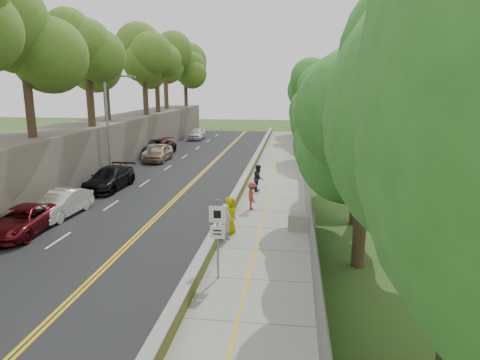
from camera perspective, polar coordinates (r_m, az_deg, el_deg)
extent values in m
plane|color=#33511E|center=(19.75, -4.42, -9.06)|extent=(140.00, 140.00, 0.00)
cube|color=black|center=(34.97, -8.18, 0.59)|extent=(11.20, 66.00, 0.04)
cube|color=gray|center=(33.76, 4.95, 0.24)|extent=(4.20, 66.00, 0.05)
cube|color=yellow|center=(33.87, 1.07, 0.80)|extent=(0.42, 66.00, 0.60)
cube|color=#595147|center=(37.58, -20.30, 3.84)|extent=(5.00, 66.00, 4.00)
cube|color=slate|center=(33.55, 8.57, 1.76)|extent=(0.04, 66.00, 2.00)
cylinder|color=gray|center=(35.23, -17.22, 6.79)|extent=(0.18, 0.18, 8.00)
cylinder|color=gray|center=(34.63, -15.94, 13.17)|extent=(2.30, 0.13, 0.13)
cube|color=gray|center=(34.23, -14.23, 13.19)|extent=(0.50, 0.22, 0.14)
cylinder|color=gray|center=(16.24, -2.98, -7.92)|extent=(0.09, 0.09, 3.10)
cube|color=white|center=(15.88, -3.04, -4.59)|extent=(0.62, 0.04, 0.62)
cube|color=white|center=(16.10, -3.02, -6.96)|extent=(0.56, 0.04, 0.50)
cylinder|color=orange|center=(44.11, 7.82, 3.77)|extent=(0.55, 0.55, 0.91)
cube|color=gray|center=(22.05, 8.23, -5.53)|extent=(1.38, 1.14, 0.82)
imported|color=white|center=(25.88, -22.72, -2.95)|extent=(1.82, 4.47, 1.44)
imported|color=#600F16|center=(23.79, -27.05, -4.84)|extent=(2.43, 4.89, 1.33)
imported|color=black|center=(31.39, -17.00, 0.21)|extent=(2.32, 5.33, 1.53)
imported|color=tan|center=(41.62, -10.79, 3.57)|extent=(1.90, 4.64, 1.58)
imported|color=#A1A4A7|center=(42.73, -11.10, 3.68)|extent=(1.71, 4.35, 1.41)
imported|color=black|center=(45.00, -11.07, 4.25)|extent=(2.97, 5.85, 1.58)
imported|color=maroon|center=(47.49, -10.52, 4.56)|extent=(2.01, 4.67, 1.34)
imported|color=white|center=(57.21, -5.78, 6.17)|extent=(1.95, 4.52, 1.52)
imported|color=#B9B500|center=(21.17, -1.37, -4.70)|extent=(0.79, 1.02, 1.85)
imported|color=beige|center=(20.22, -1.80, -5.67)|extent=(0.60, 0.75, 1.78)
imported|color=black|center=(29.37, 2.49, 0.27)|extent=(0.75, 0.94, 1.85)
imported|color=#95372E|center=(25.05, 1.63, -2.14)|extent=(0.88, 1.20, 1.67)
imported|color=black|center=(45.51, 7.70, 4.67)|extent=(1.13, 0.51, 1.89)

